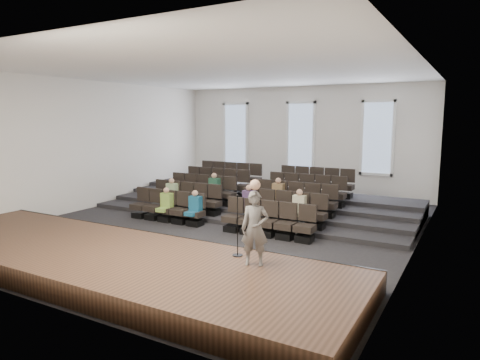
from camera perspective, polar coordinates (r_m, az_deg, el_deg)
name	(u,v)px	position (r m, az deg, el deg)	size (l,w,h in m)	color
ground	(223,224)	(14.45, -2.28, -5.94)	(14.00, 14.00, 0.00)	black
ceiling	(222,72)	(14.08, -2.40, 14.24)	(12.00, 14.00, 0.02)	white
wall_back	(301,140)	(20.35, 8.13, 5.24)	(12.00, 0.04, 5.00)	silver
wall_front	(25,175)	(8.90, -26.78, 0.65)	(12.00, 0.04, 5.00)	silver
wall_left	(93,145)	(17.94, -18.99, 4.48)	(0.04, 14.00, 5.00)	silver
wall_right	(420,159)	(12.04, 22.88, 2.65)	(0.04, 14.00, 5.00)	silver
stage	(108,261)	(10.55, -17.18, -10.29)	(11.80, 3.60, 0.50)	#4A2F20
stage_lip	(158,242)	(11.78, -10.89, -8.12)	(11.80, 0.06, 0.52)	black
risers	(265,203)	(17.12, 3.29, -3.03)	(11.80, 4.80, 0.60)	black
seating_rows	(245,197)	(15.60, 0.67, -2.31)	(6.80, 4.70, 1.67)	black
windows	(300,136)	(20.27, 8.07, 5.80)	(8.44, 0.10, 3.24)	white
audience	(223,197)	(14.79, -2.29, -2.32)	(5.45, 2.64, 1.10)	#86B046
speaker	(255,228)	(8.89, 1.99, -6.48)	(0.57, 0.37, 1.56)	#5C5957
mic_stand	(238,238)	(9.56, -0.33, -7.70)	(0.23, 0.23, 1.39)	black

